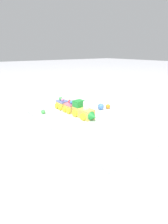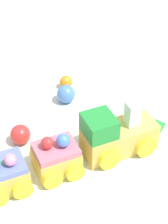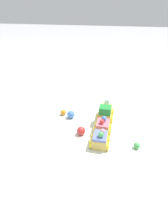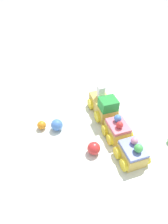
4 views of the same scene
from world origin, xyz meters
name	(u,v)px [view 4 (image 4 of 4)]	position (x,y,z in m)	size (l,w,h in m)	color
ground_plane	(93,133)	(0.00, 0.00, 0.00)	(10.00, 10.00, 0.00)	#B2B2B7
display_board	(93,131)	(0.00, 0.00, 0.01)	(0.83, 0.45, 0.01)	silver
cake_train_locomotive	(102,104)	(0.07, -0.05, 0.04)	(0.14, 0.07, 0.08)	#E0BC56
cake_car_strawberry	(117,130)	(-0.04, -0.05, 0.03)	(0.06, 0.07, 0.06)	#E0BC56
cake_car_blueberry	(132,153)	(-0.11, -0.06, 0.03)	(0.06, 0.07, 0.06)	#E0BC56
gumball_red	(94,148)	(-0.07, 0.02, 0.03)	(0.03, 0.03, 0.03)	red
gumball_orange	(42,125)	(0.04, 0.13, 0.02)	(0.02, 0.02, 0.02)	orange
gumball_blue	(57,125)	(0.03, 0.09, 0.03)	(0.03, 0.03, 0.03)	#4C84E0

